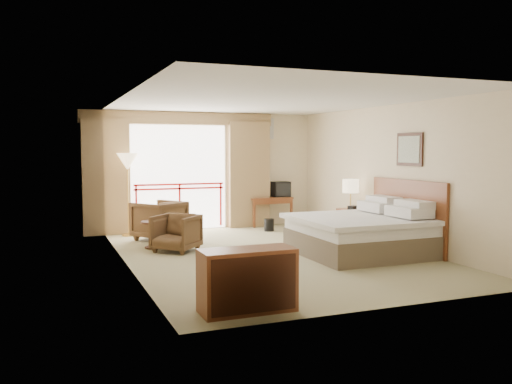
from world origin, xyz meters
name	(u,v)px	position (x,y,z in m)	size (l,w,h in m)	color
floor	(271,254)	(0.00, 0.00, 0.00)	(7.00, 7.00, 0.00)	#938D62
ceiling	(271,100)	(0.00, 0.00, 2.70)	(7.00, 7.00, 0.00)	white
wall_back	(212,171)	(0.00, 3.50, 1.35)	(5.00, 5.00, 0.00)	beige
wall_front	(390,193)	(0.00, -3.50, 1.35)	(5.00, 5.00, 0.00)	beige
wall_left	(126,181)	(-2.50, 0.00, 1.35)	(7.00, 7.00, 0.00)	beige
wall_right	(390,175)	(2.50, 0.00, 1.35)	(7.00, 7.00, 0.00)	beige
balcony_door	(179,178)	(-0.80, 3.48, 1.20)	(2.40, 2.40, 0.00)	white
balcony_railing	(180,195)	(-0.80, 3.46, 0.81)	(2.09, 0.03, 1.02)	red
curtain_left	(106,177)	(-2.45, 3.35, 1.25)	(1.00, 0.26, 2.50)	olive
curtain_right	(248,174)	(0.85, 3.35, 1.25)	(1.00, 0.26, 2.50)	olive
valance	(180,118)	(-0.80, 3.38, 2.55)	(4.40, 0.22, 0.28)	olive
hvac_vent	(264,129)	(1.30, 3.47, 2.35)	(0.50, 0.04, 0.50)	silver
bed	(362,233)	(1.50, -0.60, 0.38)	(2.13, 2.06, 0.97)	brown
headboard	(407,215)	(2.46, -0.60, 0.65)	(0.06, 2.10, 1.30)	#642D16
framed_art	(409,149)	(2.47, -0.60, 1.85)	(0.04, 0.72, 0.60)	black
nightstand	(351,224)	(2.17, 0.85, 0.31)	(0.44, 0.52, 0.62)	#642D16
table_lamp	(351,187)	(2.17, 0.90, 1.08)	(0.34, 0.34, 0.59)	tan
phone	(353,208)	(2.12, 0.70, 0.67)	(0.19, 0.15, 0.09)	black
desk	(269,203)	(1.39, 3.38, 0.54)	(1.06, 0.51, 0.69)	#642D16
tv	(281,189)	(1.69, 3.33, 0.87)	(0.41, 0.33, 0.37)	black
coffee_maker	(256,193)	(1.04, 3.34, 0.81)	(0.11, 0.11, 0.24)	black
cup	(263,196)	(1.19, 3.29, 0.74)	(0.07, 0.07, 0.10)	white
wastebasket	(269,225)	(1.02, 2.49, 0.14)	(0.22, 0.22, 0.28)	black
armchair_far	(159,240)	(-1.53, 2.23, 0.00)	(0.86, 0.89, 0.81)	#432D1B
armchair_near	(176,251)	(-1.50, 0.88, 0.00)	(0.72, 0.74, 0.68)	#432D1B
side_table	(154,230)	(-1.82, 1.33, 0.35)	(0.47, 0.47, 0.51)	black
book	(153,221)	(-1.82, 1.33, 0.51)	(0.18, 0.24, 0.02)	white
floor_lamp	(128,165)	(-2.03, 2.99, 1.52)	(0.45, 0.45, 1.77)	tan
dresser	(247,280)	(-1.59, -3.03, 0.36)	(1.09, 0.46, 0.73)	#642D16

